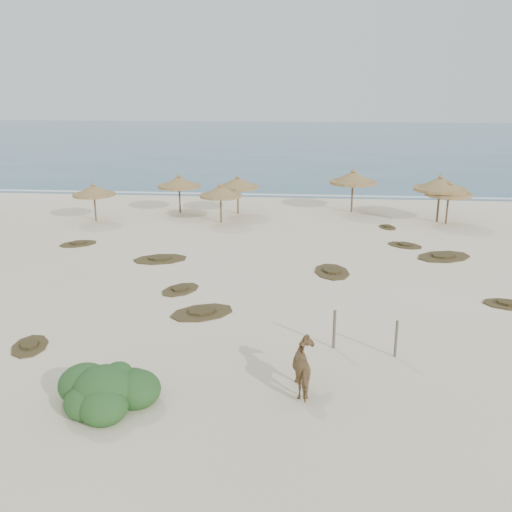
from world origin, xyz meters
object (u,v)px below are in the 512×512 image
object	(u,v)px
horse	(306,368)
bush	(106,391)
palapa_0	(94,191)
palapa_1	(179,183)

from	to	relation	value
horse	bush	size ratio (longest dim) A/B	0.58
horse	bush	world-z (taller)	horse
palapa_0	palapa_1	distance (m)	5.73
palapa_0	palapa_1	bearing A→B (deg)	30.20
horse	palapa_0	bearing A→B (deg)	-67.05
palapa_0	horse	distance (m)	24.75
palapa_0	palapa_1	size ratio (longest dim) A/B	0.91
palapa_1	bush	size ratio (longest dim) A/B	1.32
palapa_1	horse	world-z (taller)	palapa_1
palapa_0	horse	bearing A→B (deg)	-55.91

